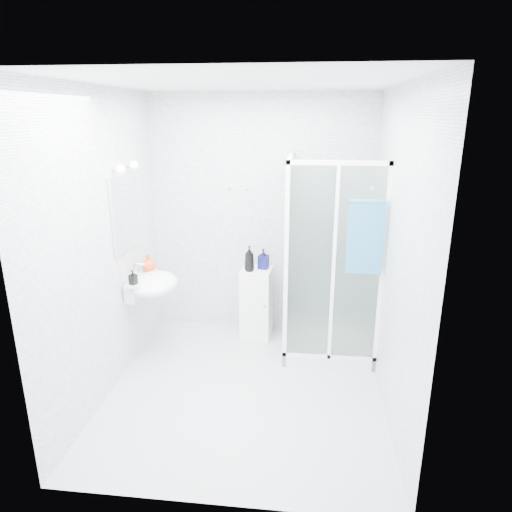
# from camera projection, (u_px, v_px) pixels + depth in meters

# --- Properties ---
(room) EXTENTS (2.40, 2.60, 2.60)m
(room) POSITION_uv_depth(u_px,v_px,m) (245.00, 251.00, 3.74)
(room) COLOR white
(room) RESTS_ON ground
(shower_enclosure) EXTENTS (0.90, 0.95, 2.00)m
(shower_enclosure) POSITION_uv_depth(u_px,v_px,m) (321.00, 312.00, 4.65)
(shower_enclosure) COLOR white
(shower_enclosure) RESTS_ON ground
(wall_basin) EXTENTS (0.46, 0.56, 0.35)m
(wall_basin) POSITION_uv_depth(u_px,v_px,m) (151.00, 284.00, 4.43)
(wall_basin) COLOR white
(wall_basin) RESTS_ON ground
(mirror) EXTENTS (0.02, 0.60, 0.70)m
(mirror) POSITION_uv_depth(u_px,v_px,m) (125.00, 212.00, 4.24)
(mirror) COLOR white
(mirror) RESTS_ON room
(vanity_lights) EXTENTS (0.10, 0.40, 0.08)m
(vanity_lights) POSITION_uv_depth(u_px,v_px,m) (127.00, 167.00, 4.11)
(vanity_lights) COLOR silver
(vanity_lights) RESTS_ON room
(wall_hooks) EXTENTS (0.23, 0.06, 0.03)m
(wall_hooks) POSITION_uv_depth(u_px,v_px,m) (238.00, 188.00, 4.86)
(wall_hooks) COLOR silver
(wall_hooks) RESTS_ON room
(storage_cabinet) EXTENTS (0.35, 0.36, 0.78)m
(storage_cabinet) POSITION_uv_depth(u_px,v_px,m) (257.00, 303.00, 5.01)
(storage_cabinet) COLOR white
(storage_cabinet) RESTS_ON ground
(hand_towel) EXTENTS (0.31, 0.05, 0.66)m
(hand_towel) POSITION_uv_depth(u_px,v_px,m) (365.00, 235.00, 3.96)
(hand_towel) COLOR teal
(hand_towel) RESTS_ON shower_enclosure
(shampoo_bottle_a) EXTENTS (0.12, 0.12, 0.28)m
(shampoo_bottle_a) POSITION_uv_depth(u_px,v_px,m) (249.00, 258.00, 4.81)
(shampoo_bottle_a) COLOR black
(shampoo_bottle_a) RESTS_ON storage_cabinet
(shampoo_bottle_b) EXTENTS (0.12, 0.12, 0.22)m
(shampoo_bottle_b) POSITION_uv_depth(u_px,v_px,m) (263.00, 259.00, 4.89)
(shampoo_bottle_b) COLOR #0C0D49
(shampoo_bottle_b) RESTS_ON storage_cabinet
(soap_dispenser_orange) EXTENTS (0.14, 0.14, 0.18)m
(soap_dispenser_orange) POSITION_uv_depth(u_px,v_px,m) (148.00, 263.00, 4.55)
(soap_dispenser_orange) COLOR #CE4318
(soap_dispenser_orange) RESTS_ON wall_basin
(soap_dispenser_black) EXTENTS (0.08, 0.08, 0.14)m
(soap_dispenser_black) POSITION_uv_depth(u_px,v_px,m) (133.00, 277.00, 4.22)
(soap_dispenser_black) COLOR black
(soap_dispenser_black) RESTS_ON wall_basin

